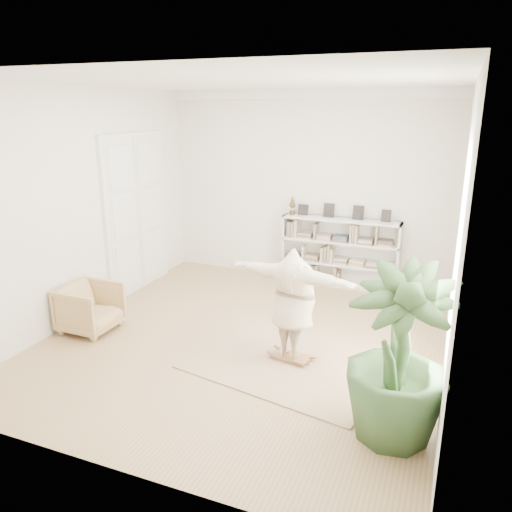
{
  "coord_description": "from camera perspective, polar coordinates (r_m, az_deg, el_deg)",
  "views": [
    {
      "loc": [
        2.66,
        -6.15,
        3.3
      ],
      "look_at": [
        0.02,
        0.4,
        1.17
      ],
      "focal_mm": 35.0,
      "sensor_mm": 36.0,
      "label": 1
    }
  ],
  "objects": [
    {
      "name": "rocker_board",
      "position": [
        6.86,
        4.13,
        -11.41
      ],
      "size": [
        0.5,
        0.35,
        0.1
      ],
      "rotation": [
        0.0,
        0.0,
        -0.19
      ],
      "color": "brown",
      "rests_on": "rug"
    },
    {
      "name": "doors",
      "position": [
        9.37,
        -13.54,
        4.61
      ],
      "size": [
        0.09,
        1.78,
        2.92
      ],
      "color": "white",
      "rests_on": "floor"
    },
    {
      "name": "person",
      "position": [
        6.52,
        4.27,
        -5.17
      ],
      "size": [
        1.91,
        0.83,
        1.5
      ],
      "primitive_type": "imported",
      "rotation": [
        0.0,
        0.0,
        2.96
      ],
      "color": "beige",
      "rests_on": "rocker_board"
    },
    {
      "name": "bookshelf",
      "position": [
        9.55,
        9.5,
        0.34
      ],
      "size": [
        2.2,
        0.35,
        1.64
      ],
      "color": "silver",
      "rests_on": "floor"
    },
    {
      "name": "rug",
      "position": [
        6.89,
        4.12,
        -11.8
      ],
      "size": [
        2.83,
        2.43,
        0.02
      ],
      "primitive_type": "cube",
      "rotation": [
        0.0,
        0.0,
        -0.19
      ],
      "color": "tan",
      "rests_on": "floor"
    },
    {
      "name": "floor",
      "position": [
        7.47,
        -1.3,
        -9.45
      ],
      "size": [
        6.0,
        6.0,
        0.0
      ],
      "primitive_type": "plane",
      "color": "olive",
      "rests_on": "ground"
    },
    {
      "name": "armchair",
      "position": [
        8.01,
        -18.45,
        -5.65
      ],
      "size": [
        0.8,
        0.78,
        0.73
      ],
      "primitive_type": "imported",
      "rotation": [
        0.0,
        0.0,
        1.57
      ],
      "color": "tan",
      "rests_on": "floor"
    },
    {
      "name": "houseplant",
      "position": [
        5.24,
        15.88,
        -10.83
      ],
      "size": [
        1.16,
        1.16,
        1.86
      ],
      "primitive_type": "imported",
      "rotation": [
        0.0,
        0.0,
        -0.12
      ],
      "color": "#2E4C26",
      "rests_on": "floor"
    },
    {
      "name": "room_shell",
      "position": [
        9.47,
        5.93,
        17.96
      ],
      "size": [
        6.0,
        6.0,
        6.0
      ],
      "color": "silver",
      "rests_on": "floor"
    }
  ]
}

